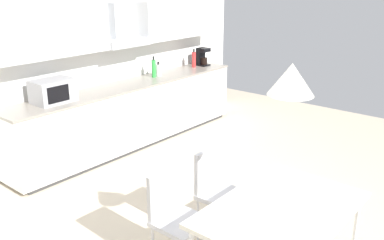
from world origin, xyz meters
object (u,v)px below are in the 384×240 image
Objects in this scene: microwave at (53,91)px; coffee_maker at (202,57)px; bottle_red at (194,59)px; chair_far_right at (217,185)px; bottle_white at (159,70)px; dining_table at (281,213)px; chair_far_left at (174,211)px; bottle_green at (154,68)px; pendant_lamp at (291,79)px.

coffee_maker reaches higher than microwave.
bottle_red is 0.35× the size of chair_far_right.
bottle_white is 3.82m from dining_table.
chair_far_left is (-0.59, 0.00, 0.00)m from chair_far_right.
bottle_green reaches higher than coffee_maker.
coffee_maker is 0.94× the size of bottle_green.
bottle_red reaches higher than bottle_white.
bottle_red is 4.04m from chair_far_left.
microwave is 1.75m from bottle_green.
chair_far_left is at bearing 109.93° from pendant_lamp.
bottle_red reaches higher than microwave.
bottle_red is (2.72, 0.04, -0.01)m from microwave.
coffee_maker is 1.18m from bottle_green.
microwave is 2.18× the size of bottle_white.
coffee_maker is at bearing 46.20° from pendant_lamp.
microwave is 3.23m from dining_table.
bottle_green reaches higher than microwave.
microwave is at bearing 86.94° from pendant_lamp.
pendant_lamp reaches higher than bottle_white.
bottle_green is (-1.18, -0.00, -0.01)m from coffee_maker.
pendant_lamp is at bearing -116.57° from dining_table.
bottle_green is 1.00× the size of pendant_lamp.
pendant_lamp is (-0.00, -0.00, 1.02)m from dining_table.
chair_far_left is at bearing -133.93° from bottle_white.
chair_far_right is at bearing -125.64° from bottle_white.
microwave is 2.92m from coffee_maker.
bottle_red is 1.40× the size of bottle_white.
pendant_lamp reaches higher than bottle_green.
coffee_maker reaches higher than bottle_white.
pendant_lamp reaches higher than dining_table.
coffee_maker is at bearing 46.20° from dining_table.
bottle_red is 4.39m from pendant_lamp.
pendant_lamp is at bearing -133.80° from coffee_maker.
pendant_lamp is at bearing -122.06° from bottle_white.
chair_far_left reaches higher than dining_table.
chair_far_left is at bearing -132.64° from bottle_green.
bottle_white is 0.17× the size of dining_table.
dining_table is 4.13× the size of pendant_lamp.
bottle_white is (-0.87, -0.02, -0.04)m from bottle_red.
pendant_lamp is (-3.10, -3.23, 0.64)m from coffee_maker.
coffee_maker is 0.21m from bottle_red.
bottle_white is at bearing 0.08° from bottle_green.
microwave is at bearing -179.14° from bottle_red.
chair_far_right is at bearing 70.20° from dining_table.
chair_far_left is (-3.19, -2.42, -0.52)m from bottle_red.
microwave reaches higher than chair_far_right.
coffee_maker is at bearing 0.14° from bottle_green.
bottle_white reaches higher than chair_far_left.
microwave is 3.27m from pendant_lamp.
chair_far_right is (0.12, -2.38, -0.53)m from microwave.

